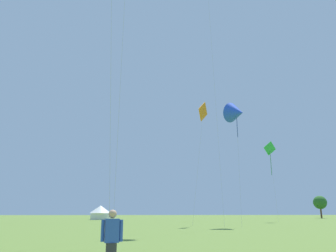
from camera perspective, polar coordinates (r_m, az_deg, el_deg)
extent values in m
cylinder|color=#B2B2B7|center=(26.11, -7.73, 14.94)|extent=(0.31, 0.73, 28.89)
cylinder|color=#B2B2B7|center=(21.49, -9.70, 14.71)|extent=(1.03, 1.88, 24.16)
cone|color=blue|center=(43.64, 11.62, 2.25)|extent=(3.64, 3.68, 3.03)
cylinder|color=#183599|center=(43.12, 11.75, -0.24)|extent=(0.08, 0.08, 2.55)
cylinder|color=#B2B2B7|center=(41.30, 12.04, -6.75)|extent=(0.59, 1.72, 14.02)
cube|color=green|center=(65.05, 16.99, -3.68)|extent=(2.59, 0.84, 2.57)
cylinder|color=#207C31|center=(64.60, 17.18, -6.14)|extent=(0.08, 0.08, 4.31)
cylinder|color=#B2B2B7|center=(63.43, 17.66, -9.38)|extent=(0.10, 1.65, 13.18)
cylinder|color=#B2B2B7|center=(42.05, 7.75, 9.53)|extent=(0.93, 1.31, 37.39)
cube|color=orange|center=(46.71, 6.00, 2.46)|extent=(1.65, 2.40, 2.77)
cylinder|color=#B2B2B7|center=(44.35, 5.16, -6.74)|extent=(1.95, 1.20, 15.23)
cube|color=#2D51AD|center=(9.23, -9.56, -17.21)|extent=(0.40, 0.29, 0.60)
sphere|color=tan|center=(9.22, -9.45, -14.61)|extent=(0.22, 0.22, 0.22)
cylinder|color=#2D51AD|center=(9.25, -11.11, -17.14)|extent=(0.09, 0.09, 0.55)
cylinder|color=#2D51AD|center=(9.21, -8.00, -17.28)|extent=(0.09, 0.09, 0.55)
cube|color=white|center=(79.84, -11.51, -14.90)|extent=(3.86, 3.86, 1.45)
cone|color=white|center=(79.84, -11.45, -13.78)|extent=(4.83, 4.83, 1.69)
cylinder|color=brown|center=(105.87, 24.71, -13.31)|extent=(0.44, 0.44, 3.03)
sphere|color=#286023|center=(105.91, 24.54, -11.80)|extent=(3.70, 3.70, 3.70)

